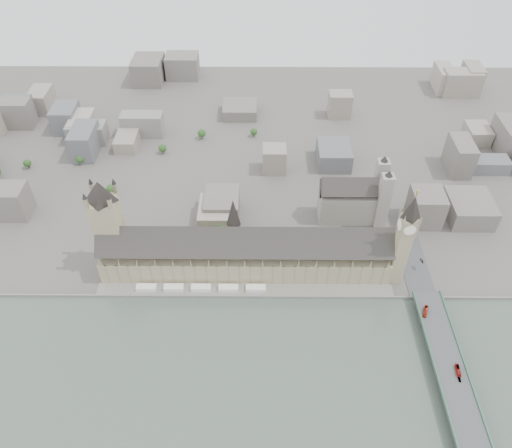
{
  "coord_description": "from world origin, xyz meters",
  "views": [
    {
      "loc": [
        12.32,
        -299.36,
        355.4
      ],
      "look_at": [
        9.78,
        43.73,
        36.59
      ],
      "focal_mm": 35.0,
      "sensor_mm": 36.0,
      "label": 1
    }
  ],
  "objects_px": {
    "victoria_tower": "(108,221)",
    "red_bus_north": "(426,311)",
    "westminster_bridge": "(448,367)",
    "car_approach": "(422,261)",
    "car_silver": "(459,380)",
    "westminster_abbey": "(354,199)",
    "palace_of_westminster": "(245,253)",
    "red_bus_south": "(458,370)",
    "elizabeth_tower": "(405,235)"
  },
  "relations": [
    {
      "from": "car_approach",
      "to": "westminster_abbey",
      "type": "bearing_deg",
      "value": 114.78
    },
    {
      "from": "westminster_abbey",
      "to": "car_silver",
      "type": "height_order",
      "value": "westminster_abbey"
    },
    {
      "from": "palace_of_westminster",
      "to": "red_bus_north",
      "type": "distance_m",
      "value": 165.79
    },
    {
      "from": "westminster_bridge",
      "to": "palace_of_westminster",
      "type": "bearing_deg",
      "value": 146.51
    },
    {
      "from": "westminster_abbey",
      "to": "car_approach",
      "type": "bearing_deg",
      "value": -53.15
    },
    {
      "from": "victoria_tower",
      "to": "car_approach",
      "type": "bearing_deg",
      "value": -0.93
    },
    {
      "from": "elizabeth_tower",
      "to": "red_bus_north",
      "type": "bearing_deg",
      "value": -69.61
    },
    {
      "from": "palace_of_westminster",
      "to": "elizabeth_tower",
      "type": "xyz_separation_m",
      "value": [
        138.0,
        -11.7,
        35.38
      ]
    },
    {
      "from": "red_bus_north",
      "to": "red_bus_south",
      "type": "bearing_deg",
      "value": -57.26
    },
    {
      "from": "palace_of_westminster",
      "to": "elizabeth_tower",
      "type": "relative_size",
      "value": 2.47
    },
    {
      "from": "red_bus_north",
      "to": "car_approach",
      "type": "height_order",
      "value": "red_bus_north"
    },
    {
      "from": "victoria_tower",
      "to": "red_bus_north",
      "type": "bearing_deg",
      "value": -12.99
    },
    {
      "from": "westminster_bridge",
      "to": "red_bus_south",
      "type": "height_order",
      "value": "red_bus_south"
    },
    {
      "from": "elizabeth_tower",
      "to": "car_silver",
      "type": "distance_m",
      "value": 122.24
    },
    {
      "from": "victoria_tower",
      "to": "westminster_bridge",
      "type": "relative_size",
      "value": 0.31
    },
    {
      "from": "red_bus_north",
      "to": "elizabeth_tower",
      "type": "bearing_deg",
      "value": 131.73
    },
    {
      "from": "westminster_abbey",
      "to": "red_bus_north",
      "type": "bearing_deg",
      "value": -71.63
    },
    {
      "from": "elizabeth_tower",
      "to": "car_approach",
      "type": "relative_size",
      "value": 19.01
    },
    {
      "from": "palace_of_westminster",
      "to": "red_bus_south",
      "type": "distance_m",
      "value": 201.88
    },
    {
      "from": "elizabeth_tower",
      "to": "red_bus_south",
      "type": "relative_size",
      "value": 9.84
    },
    {
      "from": "red_bus_north",
      "to": "car_silver",
      "type": "height_order",
      "value": "red_bus_north"
    },
    {
      "from": "elizabeth_tower",
      "to": "westminster_bridge",
      "type": "height_order",
      "value": "elizabeth_tower"
    },
    {
      "from": "westminster_abbey",
      "to": "red_bus_north",
      "type": "distance_m",
      "value": 140.69
    },
    {
      "from": "red_bus_north",
      "to": "car_approach",
      "type": "bearing_deg",
      "value": 100.73
    },
    {
      "from": "car_silver",
      "to": "red_bus_north",
      "type": "bearing_deg",
      "value": 96.39
    },
    {
      "from": "elizabeth_tower",
      "to": "victoria_tower",
      "type": "height_order",
      "value": "elizabeth_tower"
    },
    {
      "from": "victoria_tower",
      "to": "westminster_abbey",
      "type": "height_order",
      "value": "victoria_tower"
    },
    {
      "from": "red_bus_north",
      "to": "car_approach",
      "type": "xyz_separation_m",
      "value": [
        11.1,
        59.23,
        -0.87
      ]
    },
    {
      "from": "westminster_bridge",
      "to": "car_approach",
      "type": "xyz_separation_m",
      "value": [
        4.17,
        108.8,
        5.95
      ]
    },
    {
      "from": "westminster_bridge",
      "to": "red_bus_south",
      "type": "distance_m",
      "value": 10.35
    },
    {
      "from": "victoria_tower",
      "to": "red_bus_north",
      "type": "xyz_separation_m",
      "value": [
        277.07,
        -63.94,
        -43.26
      ]
    },
    {
      "from": "elizabeth_tower",
      "to": "victoria_tower",
      "type": "xyz_separation_m",
      "value": [
        -260.0,
        18.0,
        -2.88
      ]
    },
    {
      "from": "red_bus_north",
      "to": "car_silver",
      "type": "xyz_separation_m",
      "value": [
        10.59,
        -63.39,
        -1.02
      ]
    },
    {
      "from": "westminster_abbey",
      "to": "victoria_tower",
      "type": "bearing_deg",
      "value": -163.5
    },
    {
      "from": "victoria_tower",
      "to": "red_bus_south",
      "type": "xyz_separation_m",
      "value": [
        288.39,
        -120.1,
        -43.43
      ]
    },
    {
      "from": "car_silver",
      "to": "westminster_bridge",
      "type": "bearing_deg",
      "value": 101.74
    },
    {
      "from": "red_bus_north",
      "to": "car_silver",
      "type": "distance_m",
      "value": 64.28
    },
    {
      "from": "elizabeth_tower",
      "to": "car_approach",
      "type": "bearing_deg",
      "value": 25.27
    },
    {
      "from": "elizabeth_tower",
      "to": "red_bus_south",
      "type": "distance_m",
      "value": 115.65
    },
    {
      "from": "palace_of_westminster",
      "to": "red_bus_south",
      "type": "bearing_deg",
      "value": -34.37
    },
    {
      "from": "palace_of_westminster",
      "to": "elizabeth_tower",
      "type": "distance_m",
      "value": 142.94
    },
    {
      "from": "red_bus_north",
      "to": "car_silver",
      "type": "relative_size",
      "value": 2.99
    },
    {
      "from": "palace_of_westminster",
      "to": "red_bus_south",
      "type": "height_order",
      "value": "palace_of_westminster"
    },
    {
      "from": "victoria_tower",
      "to": "red_bus_north",
      "type": "height_order",
      "value": "victoria_tower"
    },
    {
      "from": "palace_of_westminster",
      "to": "westminster_bridge",
      "type": "height_order",
      "value": "palace_of_westminster"
    },
    {
      "from": "car_silver",
      "to": "palace_of_westminster",
      "type": "bearing_deg",
      "value": 140.75
    },
    {
      "from": "red_bus_north",
      "to": "palace_of_westminster",
      "type": "bearing_deg",
      "value": -179.04
    },
    {
      "from": "westminster_abbey",
      "to": "car_approach",
      "type": "relative_size",
      "value": 12.03
    },
    {
      "from": "red_bus_south",
      "to": "palace_of_westminster",
      "type": "bearing_deg",
      "value": 150.42
    },
    {
      "from": "victoria_tower",
      "to": "westminster_abbey",
      "type": "xyz_separation_m",
      "value": [
        232.92,
        69.0,
        -30.12
      ]
    }
  ]
}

